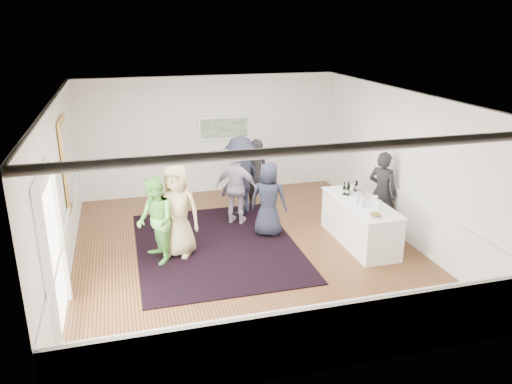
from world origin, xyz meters
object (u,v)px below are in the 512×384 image
object	(u,v)px
guest_dark_b	(256,173)
guest_green	(155,221)
guest_lilac	(237,188)
guest_navy	(269,199)
ice_bucket	(358,193)
guest_tan	(177,211)
nut_bowl	(375,215)
serving_table	(360,222)
guest_dark_a	(240,176)
bartender	(382,192)

from	to	relation	value
guest_dark_b	guest_green	bearing A→B (deg)	42.90
guest_lilac	guest_navy	size ratio (longest dim) A/B	1.04
ice_bucket	guest_green	bearing A→B (deg)	179.75
guest_tan	guest_navy	xyz separation A→B (m)	(2.06, 0.48, -0.12)
guest_dark_b	ice_bucket	bearing A→B (deg)	121.15
guest_dark_b	nut_bowl	distance (m)	3.93
guest_lilac	nut_bowl	world-z (taller)	guest_lilac
guest_lilac	ice_bucket	xyz separation A→B (m)	(2.31, -1.55, 0.18)
guest_dark_b	nut_bowl	size ratio (longest dim) A/B	7.46
guest_navy	nut_bowl	xyz separation A→B (m)	(1.62, -1.79, 0.14)
nut_bowl	guest_green	bearing A→B (deg)	165.01
serving_table	guest_tan	world-z (taller)	guest_tan
guest_dark_a	guest_tan	bearing A→B (deg)	8.29
guest_lilac	guest_dark_b	size ratio (longest dim) A/B	0.98
guest_dark_a	guest_green	bearing A→B (deg)	4.67
guest_dark_a	ice_bucket	xyz separation A→B (m)	(2.08, -2.13, 0.07)
guest_tan	bartender	bearing A→B (deg)	25.73
serving_table	guest_lilac	distance (m)	2.92
guest_lilac	guest_dark_b	distance (m)	1.27
guest_dark_a	guest_navy	world-z (taller)	guest_dark_a
bartender	nut_bowl	world-z (taller)	bartender
serving_table	bartender	world-z (taller)	bartender
guest_green	guest_dark_b	bearing A→B (deg)	119.25
guest_green	guest_navy	size ratio (longest dim) A/B	1.05
guest_green	guest_lilac	size ratio (longest dim) A/B	1.00
guest_dark_b	guest_navy	world-z (taller)	guest_dark_b
guest_navy	ice_bucket	world-z (taller)	guest_navy
guest_dark_a	bartender	bearing A→B (deg)	107.54
guest_navy	nut_bowl	distance (m)	2.42
guest_navy	ice_bucket	size ratio (longest dim) A/B	6.40
nut_bowl	guest_dark_b	bearing A→B (deg)	110.98
serving_table	guest_green	size ratio (longest dim) A/B	1.32
guest_dark_a	guest_navy	distance (m)	1.46
guest_green	ice_bucket	world-z (taller)	guest_green
guest_dark_a	nut_bowl	xyz separation A→B (m)	(1.91, -3.22, -0.01)
guest_dark_a	guest_navy	size ratio (longest dim) A/B	1.17
serving_table	guest_dark_a	size ratio (longest dim) A/B	1.18
serving_table	guest_lilac	world-z (taller)	guest_lilac
guest_green	ice_bucket	distance (m)	4.31
bartender	guest_tan	distance (m)	4.58
nut_bowl	ice_bucket	bearing A→B (deg)	81.26
bartender	guest_navy	xyz separation A→B (m)	(-2.52, 0.44, -0.09)
serving_table	guest_dark_a	bearing A→B (deg)	131.02
bartender	guest_navy	size ratio (longest dim) A/B	1.11
guest_dark_b	guest_navy	bearing A→B (deg)	83.10
serving_table	guest_dark_b	size ratio (longest dim) A/B	1.30
serving_table	guest_lilac	bearing A→B (deg)	142.07
guest_dark_a	guest_dark_b	xyz separation A→B (m)	(0.51, 0.45, -0.09)
guest_green	guest_navy	xyz separation A→B (m)	(2.51, 0.68, -0.04)
bartender	guest_green	size ratio (longest dim) A/B	1.06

